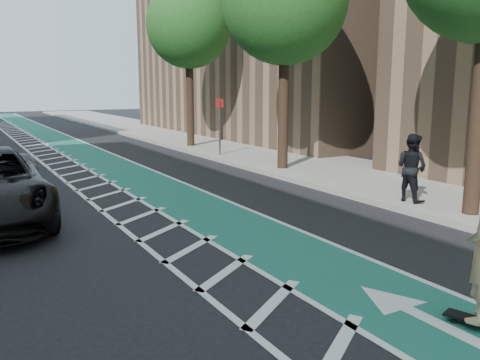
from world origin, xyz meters
TOP-DOWN VIEW (x-y plane):
  - ground at (0.00, 0.00)m, footprint 120.00×120.00m
  - bike_lane at (3.00, 10.00)m, footprint 2.00×90.00m
  - buffer_strip at (1.50, 10.00)m, footprint 1.40×90.00m
  - sidewalk_right at (9.50, 10.00)m, footprint 5.00×90.00m
  - curb_right at (7.05, 10.00)m, footprint 0.12×90.00m
  - tree_r_c at (7.90, 8.00)m, footprint 4.20×4.20m
  - tree_r_d at (7.90, 16.00)m, footprint 4.20×4.20m
  - sign_post at (7.60, 12.00)m, footprint 0.35×0.08m
  - skateboard at (3.36, -3.29)m, footprint 0.48×0.86m
  - pedestrian at (7.70, 1.78)m, footprint 0.72×0.89m

SIDE VIEW (x-z plane):
  - ground at x=0.00m, z-range 0.00..0.00m
  - buffer_strip at x=1.50m, z-range 0.00..0.01m
  - bike_lane at x=3.00m, z-range 0.00..0.01m
  - sidewalk_right at x=9.50m, z-range 0.00..0.15m
  - curb_right at x=7.05m, z-range 0.00..0.16m
  - skateboard at x=3.36m, z-range 0.03..0.15m
  - pedestrian at x=7.70m, z-range 0.15..1.85m
  - sign_post at x=7.60m, z-range 0.11..2.59m
  - tree_r_c at x=7.90m, z-range 1.82..9.72m
  - tree_r_d at x=7.90m, z-range 1.82..9.72m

